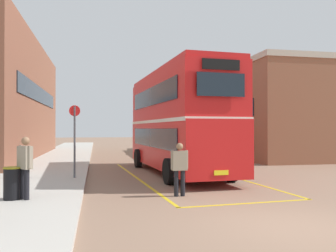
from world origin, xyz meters
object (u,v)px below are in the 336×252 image
(bus_stop_sign, at_px, (75,134))
(litter_bin, at_px, (12,183))
(single_deck_bus, at_px, (173,134))
(pedestrian_waiting_near, at_px, (25,163))
(pedestrian_boarding, at_px, (179,165))
(double_decker_bus, at_px, (177,120))

(bus_stop_sign, bearing_deg, litter_bin, -108.87)
(single_deck_bus, height_order, litter_bin, single_deck_bus)
(pedestrian_waiting_near, height_order, litter_bin, pedestrian_waiting_near)
(pedestrian_waiting_near, relative_size, litter_bin, 1.93)
(pedestrian_boarding, distance_m, pedestrian_waiting_near, 4.52)
(single_deck_bus, bearing_deg, double_decker_bus, -101.53)
(double_decker_bus, distance_m, bus_stop_sign, 4.90)
(pedestrian_boarding, relative_size, pedestrian_waiting_near, 0.95)
(double_decker_bus, bearing_deg, litter_bin, -136.40)
(pedestrian_waiting_near, xyz_separation_m, bus_stop_sign, (1.10, 4.27, 0.72))
(pedestrian_boarding, bearing_deg, pedestrian_waiting_near, -176.08)
(single_deck_bus, relative_size, bus_stop_sign, 3.47)
(pedestrian_waiting_near, bearing_deg, pedestrian_boarding, 3.92)
(single_deck_bus, height_order, pedestrian_waiting_near, single_deck_bus)
(pedestrian_boarding, height_order, litter_bin, pedestrian_boarding)
(pedestrian_boarding, xyz_separation_m, pedestrian_waiting_near, (-4.51, -0.31, 0.20))
(single_deck_bus, relative_size, pedestrian_boarding, 6.08)
(single_deck_bus, distance_m, bus_stop_sign, 19.77)
(double_decker_bus, xyz_separation_m, bus_stop_sign, (-4.61, -1.55, -0.63))
(litter_bin, xyz_separation_m, bus_stop_sign, (1.44, 4.21, 1.29))
(double_decker_bus, height_order, bus_stop_sign, double_decker_bus)
(litter_bin, distance_m, bus_stop_sign, 4.63)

